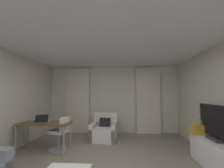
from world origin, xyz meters
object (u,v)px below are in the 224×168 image
Objects in this scene: desk at (45,125)px; laptop at (43,121)px; desk_chair at (60,135)px; handbag_primary at (198,129)px; tv_console at (218,156)px; armchair at (104,131)px; tv_flatscreen at (215,124)px.

desk is 0.13m from laptop.
handbag_primary reaches higher than desk_chair.
laptop is at bearing 169.79° from tv_console.
armchair is 2.49× the size of handbag_primary.
tv_console is at bearing -10.35° from desk.
desk_chair is at bearing 174.58° from handbag_primary.
tv_flatscreen is 2.61× the size of handbag_primary.
laptop is 0.37× the size of tv_flatscreen.
desk_chair is 0.92× the size of tv_flatscreen.
handbag_primary is at bearing -4.13° from desk.
armchair is 1.04× the size of desk_chair.
armchair is 2.71m from handbag_primary.
desk_chair is 2.49× the size of laptop.
armchair is at bearing 35.33° from desk.
tv_flatscreen is (2.46, -1.72, 0.63)m from armchair.
laptop is 4.06m from tv_flatscreen.
handbag_primary is (2.33, -1.32, 0.42)m from armchair.
tv_flatscreen is (-0.00, 0.05, 0.62)m from tv_console.
desk_chair is 0.69× the size of tv_console.
laptop reaches higher than desk_chair.
tv_flatscreen reaches higher than desk_chair.
tv_flatscreen is at bearing -72.12° from handbag_primary.
desk is at bearing -1.67° from laptop.
desk_chair is 3.62m from tv_console.
tv_console is 3.48× the size of handbag_primary.
tv_console is at bearing -90.00° from tv_flatscreen.
handbag_primary is (3.81, -0.27, 0.02)m from desk.
laptop is 4.10m from tv_console.
handbag_primary is at bearing -29.49° from armchair.
desk is 3.66× the size of handbag_primary.
desk_chair is 0.61m from laptop.
laptop reaches higher than tv_console.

